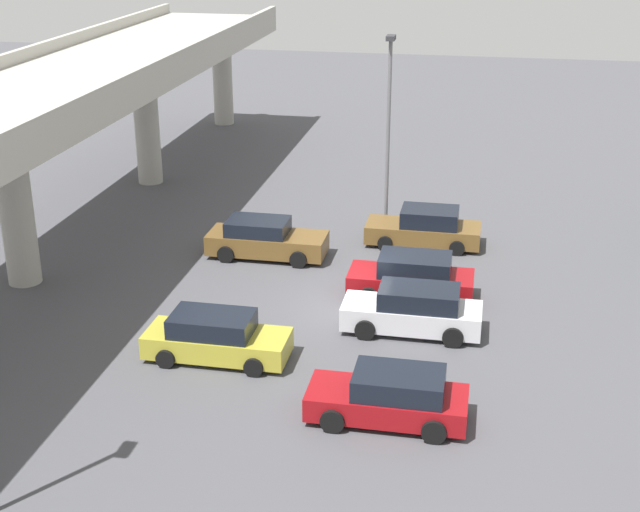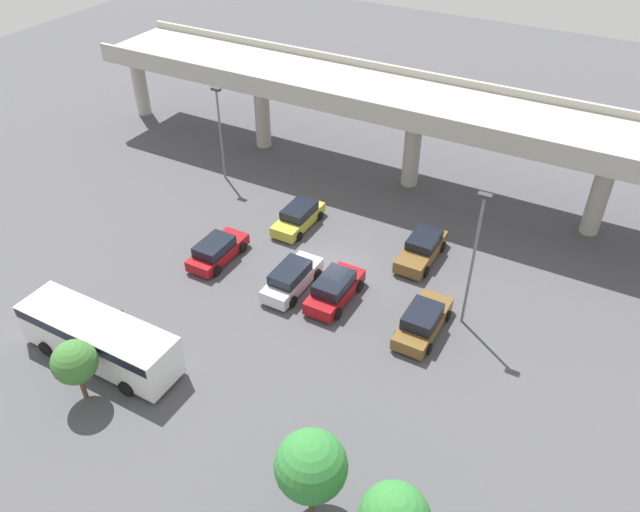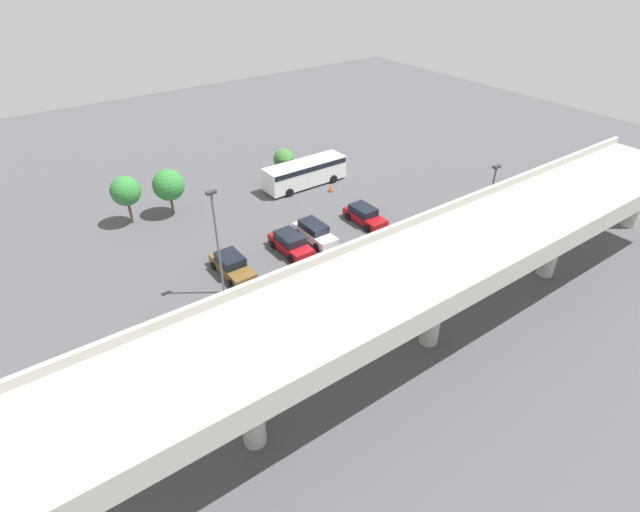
{
  "view_description": "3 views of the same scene",
  "coord_description": "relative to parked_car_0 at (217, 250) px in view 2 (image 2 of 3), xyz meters",
  "views": [
    {
      "loc": [
        -28.39,
        -4.31,
        13.56
      ],
      "look_at": [
        -0.43,
        1.12,
        2.11
      ],
      "focal_mm": 50.0,
      "sensor_mm": 36.0,
      "label": 1
    },
    {
      "loc": [
        14.08,
        -26.62,
        24.2
      ],
      "look_at": [
        -0.78,
        0.13,
        1.06
      ],
      "focal_mm": 35.0,
      "sensor_mm": 36.0,
      "label": 2
    },
    {
      "loc": [
        20.22,
        28.29,
        22.83
      ],
      "look_at": [
        0.73,
        1.46,
        1.1
      ],
      "focal_mm": 28.0,
      "sensor_mm": 36.0,
      "label": 3
    }
  ],
  "objects": [
    {
      "name": "parked_car_1",
      "position": [
        2.55,
        5.83,
        -0.01
      ],
      "size": [
        2.01,
        4.55,
        1.52
      ],
      "rotation": [
        0.0,
        0.0,
        -1.57
      ],
      "color": "gold",
      "rests_on": "ground_plane"
    },
    {
      "name": "tree_front_left",
      "position": [
        0.98,
        -12.25,
        1.71
      ],
      "size": [
        2.18,
        2.18,
        3.54
      ],
      "color": "brown",
      "rests_on": "ground_plane"
    },
    {
      "name": "shuttle_bus",
      "position": [
        -0.12,
        -9.85,
        0.82
      ],
      "size": [
        9.07,
        2.83,
        2.59
      ],
      "rotation": [
        0.0,
        0.0,
        3.14
      ],
      "color": "white",
      "rests_on": "ground_plane"
    },
    {
      "name": "ground_plane",
      "position": [
        6.98,
        2.15,
        -0.73
      ],
      "size": [
        112.47,
        112.47,
        0.0
      ],
      "primitive_type": "plane",
      "color": "#4C4C51"
    },
    {
      "name": "traffic_cone",
      "position": [
        -1.4,
        -7.04,
        -0.4
      ],
      "size": [
        0.44,
        0.44,
        0.7
      ],
      "color": "black",
      "rests_on": "ground_plane"
    },
    {
      "name": "tree_front_right",
      "position": [
        13.74,
        -12.03,
        2.27
      ],
      "size": [
        2.94,
        2.94,
        4.48
      ],
      "color": "brown",
      "rests_on": "ground_plane"
    },
    {
      "name": "parked_car_5",
      "position": [
        13.8,
        0.2,
        0.01
      ],
      "size": [
        2.1,
        4.76,
        1.61
      ],
      "rotation": [
        0.0,
        0.0,
        1.57
      ],
      "color": "brown",
      "rests_on": "ground_plane"
    },
    {
      "name": "parked_car_0",
      "position": [
        0.0,
        0.0,
        0.0
      ],
      "size": [
        2.05,
        4.45,
        1.51
      ],
      "rotation": [
        0.0,
        0.0,
        1.57
      ],
      "color": "maroon",
      "rests_on": "ground_plane"
    },
    {
      "name": "parked_car_3",
      "position": [
        8.32,
        0.21,
        0.07
      ],
      "size": [
        2.08,
        4.51,
        1.66
      ],
      "rotation": [
        0.0,
        0.0,
        1.57
      ],
      "color": "maroon",
      "rests_on": "ground_plane"
    },
    {
      "name": "parked_car_2",
      "position": [
        5.6,
        -0.11,
        0.05
      ],
      "size": [
        1.97,
        4.64,
        1.62
      ],
      "rotation": [
        0.0,
        0.0,
        1.57
      ],
      "color": "silver",
      "rests_on": "ground_plane"
    },
    {
      "name": "lamp_post_near_aisle",
      "position": [
        15.49,
        2.05,
        4.16
      ],
      "size": [
        0.7,
        0.35,
        8.39
      ],
      "color": "slate",
      "rests_on": "ground_plane"
    },
    {
      "name": "lamp_post_mid_lot",
      "position": [
        -5.84,
        8.8,
        3.55
      ],
      "size": [
        0.7,
        0.35,
        7.2
      ],
      "color": "slate",
      "rests_on": "ground_plane"
    },
    {
      "name": "parked_car_4",
      "position": [
        11.27,
        6.45,
        0.02
      ],
      "size": [
        2.09,
        4.79,
        1.56
      ],
      "rotation": [
        0.0,
        0.0,
        -1.57
      ],
      "color": "brown",
      "rests_on": "ground_plane"
    },
    {
      "name": "highway_overpass",
      "position": [
        6.98,
        14.78,
        5.38
      ],
      "size": [
        53.72,
        7.15,
        7.48
      ],
      "color": "#ADAAA0",
      "rests_on": "ground_plane"
    }
  ]
}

